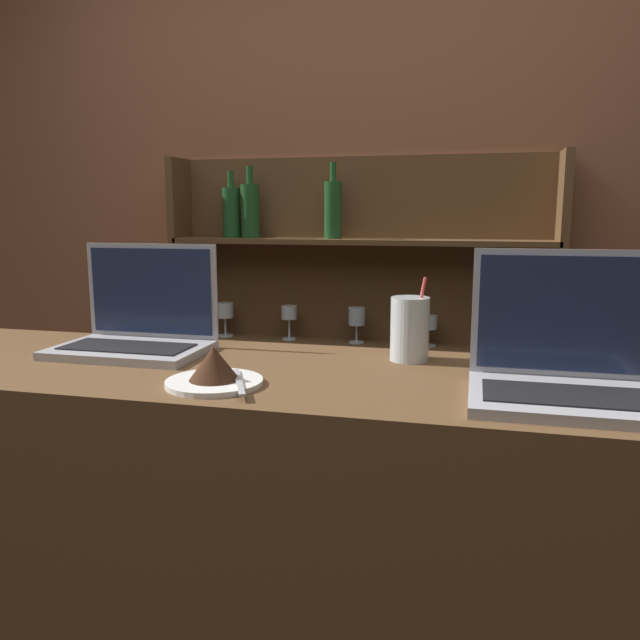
# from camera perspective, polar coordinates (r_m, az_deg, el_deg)

# --- Properties ---
(bar_counter) EXTENTS (1.77, 0.51, 1.08)m
(bar_counter) POSITION_cam_1_polar(r_m,az_deg,el_deg) (1.49, -6.78, -24.88)
(bar_counter) COLOR brown
(bar_counter) RESTS_ON ground_plane
(back_wall) EXTENTS (7.00, 0.06, 2.70)m
(back_wall) POSITION_cam_1_polar(r_m,az_deg,el_deg) (2.49, 3.59, 8.87)
(back_wall) COLOR brown
(back_wall) RESTS_ON ground_plane
(back_shelf) EXTENTS (1.48, 0.18, 1.60)m
(back_shelf) POSITION_cam_1_polar(r_m,az_deg,el_deg) (2.47, 3.21, -2.92)
(back_shelf) COLOR brown
(back_shelf) RESTS_ON ground_plane
(laptop_near) EXTENTS (0.33, 0.22, 0.24)m
(laptop_near) POSITION_cam_1_polar(r_m,az_deg,el_deg) (1.46, -16.28, -0.62)
(laptop_near) COLOR #ADADB2
(laptop_near) RESTS_ON bar_counter
(laptop_far) EXTENTS (0.30, 0.23, 0.25)m
(laptop_far) POSITION_cam_1_polar(r_m,az_deg,el_deg) (1.12, 21.25, -3.94)
(laptop_far) COLOR #ADADB2
(laptop_far) RESTS_ON bar_counter
(cake_plate) EXTENTS (0.18, 0.18, 0.07)m
(cake_plate) POSITION_cam_1_polar(r_m,az_deg,el_deg) (1.14, -9.45, -4.59)
(cake_plate) COLOR white
(cake_plate) RESTS_ON bar_counter
(water_glass) EXTENTS (0.08, 0.08, 0.18)m
(water_glass) POSITION_cam_1_polar(r_m,az_deg,el_deg) (1.32, 8.21, -0.80)
(water_glass) COLOR silver
(water_glass) RESTS_ON bar_counter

